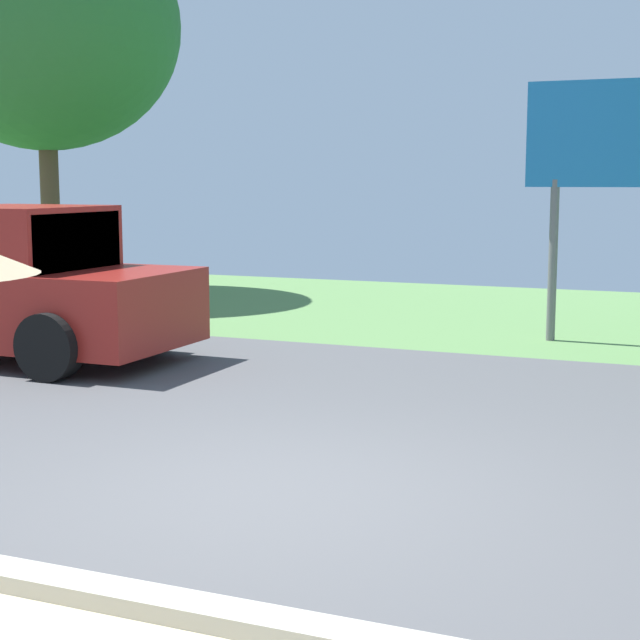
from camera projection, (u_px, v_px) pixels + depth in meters
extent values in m
cube|color=#4C4C4F|center=(367.00, 432.00, 8.79)|extent=(40.00, 8.00, 0.10)
cube|color=#568047|center=(532.00, 318.00, 16.11)|extent=(40.00, 8.00, 0.10)
cube|color=#B2AD9E|center=(109.00, 594.00, 5.12)|extent=(40.00, 0.24, 0.10)
cube|color=maroon|center=(18.00, 243.00, 11.97)|extent=(1.80, 1.84, 0.90)
cube|color=#2D3842|center=(75.00, 245.00, 11.65)|extent=(0.10, 1.70, 0.77)
cylinder|color=black|center=(148.00, 322.00, 12.58)|extent=(0.76, 0.28, 0.76)
cylinder|color=black|center=(49.00, 347.00, 10.75)|extent=(0.76, 0.28, 0.76)
cylinder|color=slate|center=(553.00, 261.00, 13.37)|extent=(0.12, 0.12, 2.20)
cube|color=#1E72B2|center=(627.00, 133.00, 12.79)|extent=(2.60, 0.10, 1.40)
cylinder|color=brown|center=(50.00, 205.00, 18.83)|extent=(0.36, 0.36, 3.44)
ellipsoid|color=#286B2D|center=(43.00, 25.00, 18.35)|extent=(5.13, 5.13, 4.66)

